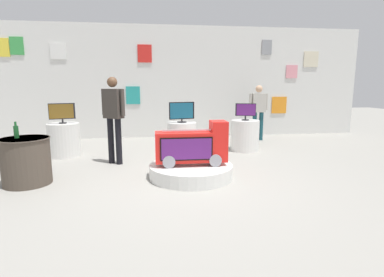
# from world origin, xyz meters

# --- Properties ---
(ground_plane) EXTENTS (30.00, 30.00, 0.00)m
(ground_plane) POSITION_xyz_m (0.00, 0.00, 0.00)
(ground_plane) COLOR gray
(back_wall_display) EXTENTS (12.19, 0.13, 3.31)m
(back_wall_display) POSITION_xyz_m (0.00, 4.45, 1.66)
(back_wall_display) COLOR silver
(back_wall_display) RESTS_ON ground
(main_display_pedestal) EXTENTS (1.43, 1.43, 0.23)m
(main_display_pedestal) POSITION_xyz_m (0.18, 0.18, 0.11)
(main_display_pedestal) COLOR silver
(main_display_pedestal) RESTS_ON ground
(novelty_firetruck_tv) EXTENTS (1.21, 0.43, 0.75)m
(novelty_firetruck_tv) POSITION_xyz_m (0.20, 0.17, 0.54)
(novelty_firetruck_tv) COLOR gray
(novelty_firetruck_tv) RESTS_ON main_display_pedestal
(display_pedestal_left_rear) EXTENTS (0.68, 0.68, 0.74)m
(display_pedestal_left_rear) POSITION_xyz_m (1.76, 2.19, 0.37)
(display_pedestal_left_rear) COLOR silver
(display_pedestal_left_rear) RESTS_ON ground
(tv_on_left_rear) EXTENTS (0.48, 0.18, 0.40)m
(tv_on_left_rear) POSITION_xyz_m (1.76, 2.18, 0.97)
(tv_on_left_rear) COLOR black
(tv_on_left_rear) RESTS_ON display_pedestal_left_rear
(display_pedestal_center_rear) EXTENTS (0.69, 0.69, 0.74)m
(display_pedestal_center_rear) POSITION_xyz_m (-2.43, 2.14, 0.37)
(display_pedestal_center_rear) COLOR silver
(display_pedestal_center_rear) RESTS_ON ground
(tv_on_center_rear) EXTENTS (0.53, 0.19, 0.44)m
(tv_on_center_rear) POSITION_xyz_m (-2.43, 2.13, 0.99)
(tv_on_center_rear) COLOR black
(tv_on_center_rear) RESTS_ON display_pedestal_center_rear
(display_pedestal_right_rear) EXTENTS (0.66, 0.66, 0.74)m
(display_pedestal_right_rear) POSITION_xyz_m (0.20, 1.97, 0.37)
(display_pedestal_right_rear) COLOR silver
(display_pedestal_right_rear) RESTS_ON ground
(tv_on_right_rear) EXTENTS (0.58, 0.21, 0.46)m
(tv_on_right_rear) POSITION_xyz_m (0.20, 1.96, 0.98)
(tv_on_right_rear) COLOR black
(tv_on_right_rear) RESTS_ON display_pedestal_right_rear
(side_table_round) EXTENTS (0.76, 0.76, 0.75)m
(side_table_round) POSITION_xyz_m (-2.48, 0.18, 0.38)
(side_table_round) COLOR #4C4238
(side_table_round) RESTS_ON ground
(bottle_on_side_table) EXTENTS (0.07, 0.07, 0.26)m
(bottle_on_side_table) POSITION_xyz_m (-2.59, 0.20, 0.85)
(bottle_on_side_table) COLOR #195926
(bottle_on_side_table) RESTS_ON side_table_round
(shopper_browsing_near_truck) EXTENTS (0.56, 0.22, 1.57)m
(shopper_browsing_near_truck) POSITION_xyz_m (2.54, 3.48, 0.92)
(shopper_browsing_near_truck) COLOR #194751
(shopper_browsing_near_truck) RESTS_ON ground
(shopper_browsing_rear) EXTENTS (0.47, 0.38, 1.73)m
(shopper_browsing_rear) POSITION_xyz_m (-1.22, 1.31, 1.02)
(shopper_browsing_rear) COLOR black
(shopper_browsing_rear) RESTS_ON ground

